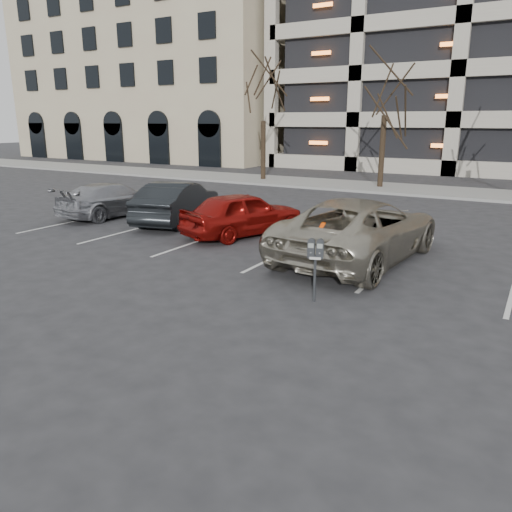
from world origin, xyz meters
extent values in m
plane|color=#28282B|center=(0.00, 0.00, 0.00)|extent=(140.00, 140.00, 0.00)
cube|color=gray|center=(0.00, 16.00, 0.06)|extent=(80.00, 4.00, 0.12)
cube|color=silver|center=(-9.80, 2.30, 0.01)|extent=(0.10, 5.20, 0.00)
cube|color=silver|center=(-7.00, 2.30, 0.01)|extent=(0.10, 5.20, 0.00)
cube|color=silver|center=(-4.20, 2.30, 0.01)|extent=(0.10, 5.20, 0.00)
cube|color=silver|center=(-1.40, 2.30, 0.01)|extent=(0.10, 5.20, 0.00)
cube|color=silver|center=(1.40, 2.30, 0.01)|extent=(0.10, 5.20, 0.00)
cube|color=tan|center=(-28.00, 30.00, 7.50)|extent=(26.00, 16.00, 15.00)
cylinder|color=black|center=(-10.00, 16.00, 1.71)|extent=(0.28, 0.28, 3.42)
cylinder|color=black|center=(-3.00, 16.00, 1.85)|extent=(0.28, 0.28, 3.71)
cylinder|color=black|center=(0.83, -1.19, 0.45)|extent=(0.06, 0.06, 0.90)
cube|color=black|center=(0.83, -1.19, 0.92)|extent=(0.32, 0.18, 0.06)
cube|color=silver|center=(0.85, -1.24, 0.90)|extent=(0.21, 0.07, 0.05)
cube|color=gray|center=(0.77, -1.27, 1.15)|extent=(0.10, 0.04, 0.09)
cube|color=gray|center=(0.93, -1.22, 1.15)|extent=(0.10, 0.04, 0.09)
imported|color=#B3AC99|center=(0.55, 2.22, 0.80)|extent=(3.14, 5.94, 1.59)
cube|color=#EF4205|center=(0.20, 1.22, 1.59)|extent=(0.10, 0.20, 0.01)
imported|color=maroon|center=(-3.46, 3.13, 0.68)|extent=(2.95, 4.32, 1.37)
imported|color=black|center=(-6.49, 3.69, 0.71)|extent=(2.52, 4.56, 1.42)
imported|color=#9B9CA2|center=(-9.36, 3.45, 0.62)|extent=(2.21, 4.45, 1.24)
camera|label=1|loc=(4.51, -9.80, 3.47)|focal=35.00mm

